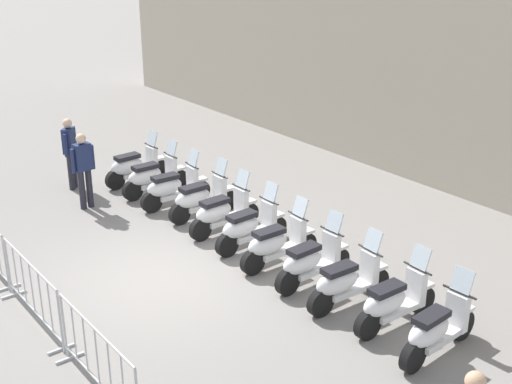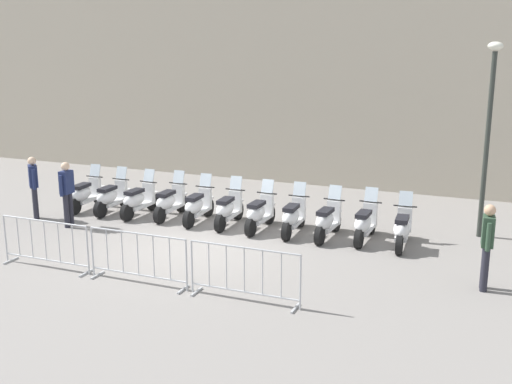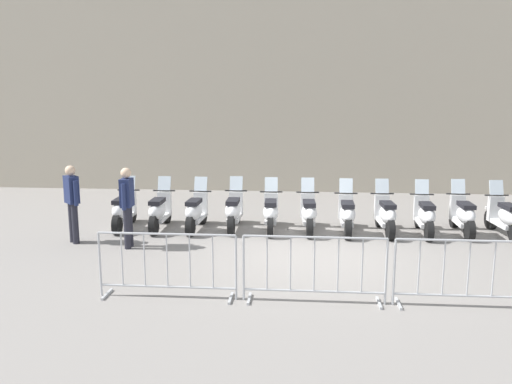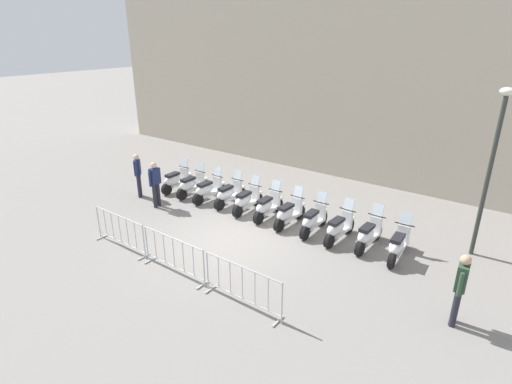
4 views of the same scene
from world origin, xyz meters
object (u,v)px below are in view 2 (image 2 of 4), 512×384
object	(u,v)px
motorcycle_1	(111,197)
motorcycle_8	(327,221)
motorcycle_5	(228,210)
barrier_segment_1	(138,258)
motorcycle_9	(365,224)
street_lamp	(489,119)
barrier_segment_0	(45,244)
motorcycle_4	(197,206)
barrier_segment_2	(244,274)
motorcycle_2	(138,200)
officer_near_row_end	(487,242)
motorcycle_10	(402,229)
motorcycle_0	(85,194)
officer_mid_plaza	(67,190)
officer_by_barriers	(34,184)
motorcycle_3	(169,202)
motorcycle_7	(293,217)
motorcycle_6	(259,214)

from	to	relation	value
motorcycle_1	motorcycle_8	xyz separation A→B (m)	(6.31, -0.45, 0.00)
motorcycle_5	barrier_segment_1	bearing A→B (deg)	-94.24
motorcycle_9	street_lamp	size ratio (longest dim) A/B	0.36
motorcycle_1	barrier_segment_0	xyz separation A→B (m)	(0.99, -4.32, 0.07)
motorcycle_4	barrier_segment_2	distance (m)	5.36
motorcycle_1	motorcycle_2	world-z (taller)	same
officer_near_row_end	motorcycle_10	bearing A→B (deg)	129.68
motorcycle_4	barrier_segment_0	distance (m)	4.52
motorcycle_9	barrier_segment_1	size ratio (longest dim) A/B	0.77
street_lamp	officer_near_row_end	distance (m)	4.10
motorcycle_1	motorcycle_4	distance (m)	2.72
motorcycle_10	street_lamp	xyz separation A→B (m)	(1.77, 1.47, 2.49)
motorcycle_0	officer_mid_plaza	distance (m)	1.77
barrier_segment_1	officer_by_barriers	distance (m)	5.99
motorcycle_9	officer_near_row_end	distance (m)	3.56
motorcycle_3	officer_mid_plaza	world-z (taller)	officer_mid_plaza
motorcycle_5	motorcycle_7	bearing A→B (deg)	-4.95
motorcycle_1	barrier_segment_1	distance (m)	5.57
motorcycle_5	street_lamp	xyz separation A→B (m)	(6.28, 1.12, 2.49)
motorcycle_7	street_lamp	world-z (taller)	street_lamp
motorcycle_8	barrier_segment_0	xyz separation A→B (m)	(-5.33, -3.87, 0.07)
motorcycle_8	street_lamp	world-z (taller)	street_lamp
barrier_segment_1	officer_by_barriers	bearing A→B (deg)	146.25
motorcycle_2	officer_by_barriers	bearing A→B (deg)	-156.81
barrier_segment_0	street_lamp	world-z (taller)	street_lamp
motorcycle_4	motorcycle_10	size ratio (longest dim) A/B	1.00
motorcycle_9	barrier_segment_1	world-z (taller)	motorcycle_9
motorcycle_10	motorcycle_0	bearing A→B (deg)	175.99
motorcycle_3	motorcycle_6	world-z (taller)	same
motorcycle_8	motorcycle_9	bearing A→B (deg)	3.40
motorcycle_0	officer_near_row_end	size ratio (longest dim) A/B	1.00
motorcycle_0	motorcycle_9	bearing A→B (deg)	-3.30
motorcycle_0	street_lamp	world-z (taller)	street_lamp
motorcycle_3	motorcycle_5	size ratio (longest dim) A/B	1.00
barrier_segment_0	officer_by_barriers	xyz separation A→B (m)	(-2.66, 3.15, 0.45)
officer_mid_plaza	motorcycle_5	bearing A→B (deg)	18.45
motorcycle_1	motorcycle_9	distance (m)	7.24
barrier_segment_0	barrier_segment_2	bearing A→B (deg)	-4.20
motorcycle_4	barrier_segment_0	bearing A→B (deg)	-112.47
motorcycle_5	officer_mid_plaza	distance (m)	4.23
street_lamp	motorcycle_10	bearing A→B (deg)	-140.21
motorcycle_1	motorcycle_3	distance (m)	1.82
barrier_segment_2	street_lamp	bearing A→B (deg)	52.42
officer_near_row_end	motorcycle_9	bearing A→B (deg)	139.33
motorcycle_3	motorcycle_4	world-z (taller)	same
motorcycle_6	officer_by_barriers	xyz separation A→B (m)	(-6.18, -0.85, 0.53)
barrier_segment_1	motorcycle_7	bearing A→B (deg)	62.80
motorcycle_7	motorcycle_9	xyz separation A→B (m)	(1.81, -0.03, 0.00)
motorcycle_2	barrier_segment_2	size ratio (longest dim) A/B	0.77
motorcycle_2	street_lamp	xyz separation A→B (m)	(9.00, 0.99, 2.49)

